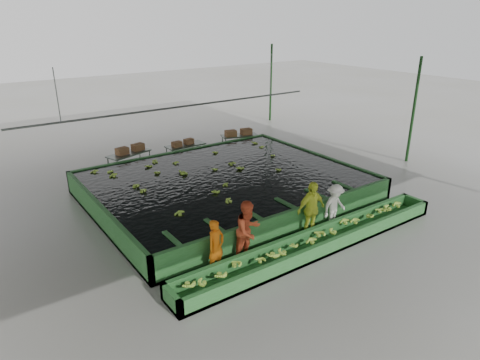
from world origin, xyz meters
TOP-DOWN VIEW (x-y plane):
  - ground at (0.00, 0.00)m, footprint 80.00×80.00m
  - shed_roof at (0.00, 0.00)m, footprint 20.00×22.00m
  - shed_posts at (0.00, 0.00)m, footprint 20.00×22.00m
  - flotation_tank at (0.00, 1.50)m, footprint 10.00×8.00m
  - tank_water at (0.00, 1.50)m, footprint 9.70×7.70m
  - sorting_trough at (0.00, -3.60)m, footprint 10.00×1.00m
  - cableway_rail at (0.00, 5.00)m, footprint 0.08×0.08m
  - rail_hanger_left at (-5.00, 5.00)m, footprint 0.04×0.04m
  - rail_hanger_right at (5.00, 5.00)m, footprint 0.04×0.04m
  - worker_a at (-3.14, -2.80)m, footprint 0.65×0.51m
  - worker_b at (-2.04, -2.80)m, footprint 1.02×0.86m
  - worker_c at (0.46, -2.80)m, footprint 1.11×0.50m
  - worker_d at (1.56, -2.80)m, footprint 1.02×0.62m
  - packing_table_left at (-2.02, 6.38)m, footprint 2.15×1.37m
  - packing_table_mid at (0.77, 6.19)m, footprint 1.94×0.83m
  - packing_table_right at (3.97, 6.18)m, footprint 2.01×1.29m
  - box_stack_left at (-1.92, 6.43)m, footprint 1.42×0.68m
  - box_stack_mid at (0.62, 6.15)m, footprint 1.18×0.47m
  - box_stack_right at (3.88, 6.14)m, footprint 1.50×0.66m
  - floating_bananas at (0.00, 2.30)m, footprint 8.65×5.89m
  - trough_bananas at (0.00, -3.60)m, footprint 9.60×0.64m

SIDE VIEW (x-z plane):
  - ground at x=0.00m, z-range 0.00..0.00m
  - sorting_trough at x=0.00m, z-range 0.00..0.50m
  - trough_bananas at x=0.00m, z-range 0.34..0.46m
  - packing_table_right at x=3.97m, z-range 0.00..0.85m
  - packing_table_mid at x=0.77m, z-range 0.00..0.87m
  - flotation_tank at x=0.00m, z-range 0.00..0.90m
  - packing_table_left at x=-2.02m, z-range 0.00..0.91m
  - worker_d at x=1.56m, z-range 0.00..1.53m
  - worker_a at x=-3.14m, z-range 0.00..1.57m
  - tank_water at x=0.00m, z-range 0.85..0.85m
  - floating_bananas at x=0.00m, z-range 0.79..0.91m
  - box_stack_right at x=3.88m, z-range 0.70..1.01m
  - box_stack_mid at x=0.62m, z-range 0.75..0.99m
  - box_stack_left at x=-1.92m, z-range 0.77..1.06m
  - worker_b at x=-2.04m, z-range 0.00..1.85m
  - worker_c at x=0.46m, z-range 0.00..1.87m
  - shed_posts at x=0.00m, z-range 0.00..5.00m
  - cableway_rail at x=0.00m, z-range -4.00..10.00m
  - rail_hanger_left at x=-5.00m, z-range 3.00..5.00m
  - rail_hanger_right at x=5.00m, z-range 3.00..5.00m
  - shed_roof at x=0.00m, z-range 4.98..5.02m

